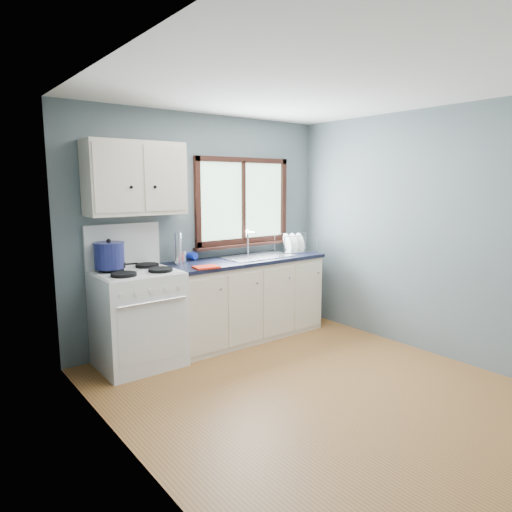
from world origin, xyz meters
TOP-DOWN VIEW (x-y plane):
  - floor at (0.00, 0.00)m, footprint 3.20×3.60m
  - ceiling at (0.00, 0.00)m, footprint 3.20×3.60m
  - wall_back at (0.00, 1.81)m, footprint 3.20×0.02m
  - wall_left at (-1.61, 0.00)m, footprint 0.02×3.60m
  - wall_right at (1.61, 0.00)m, footprint 0.02×3.60m
  - gas_range at (-0.95, 1.47)m, footprint 0.76×0.69m
  - base_cabinets at (0.36, 1.49)m, footprint 1.85×0.60m
  - countertop at (0.36, 1.49)m, footprint 1.89×0.64m
  - sink at (0.54, 1.49)m, footprint 0.84×0.46m
  - window at (0.54, 1.77)m, footprint 1.36×0.10m
  - upper_cabinets at (-0.85, 1.63)m, footprint 0.95×0.35m
  - skillet at (-1.12, 1.61)m, footprint 0.37×0.27m
  - stockpot at (-1.15, 1.61)m, footprint 0.37×0.37m
  - utensil_crock at (-0.37, 1.65)m, footprint 0.14×0.14m
  - thermos at (-0.43, 1.60)m, footprint 0.10×0.10m
  - soap_bottle at (-0.17, 1.70)m, footprint 0.11×0.11m
  - dish_towel at (-0.31, 1.25)m, footprint 0.27×0.21m
  - dish_rack at (1.13, 1.52)m, footprint 0.53×0.46m

SIDE VIEW (x-z plane):
  - floor at x=0.00m, z-range -0.02..0.00m
  - base_cabinets at x=0.36m, z-range -0.03..0.85m
  - gas_range at x=-0.95m, z-range -0.19..1.17m
  - sink at x=0.54m, z-range 0.64..1.08m
  - countertop at x=0.36m, z-range 0.88..0.92m
  - dish_towel at x=-0.31m, z-range 0.92..0.94m
  - dish_rack at x=1.13m, z-range 0.86..1.10m
  - skillet at x=-1.12m, z-range 0.96..1.01m
  - utensil_crock at x=-0.37m, z-range 0.82..1.17m
  - soap_bottle at x=-0.17m, z-range 0.92..1.15m
  - thermos at x=-0.43m, z-range 0.92..1.25m
  - stockpot at x=-1.15m, z-range 0.95..1.23m
  - wall_back at x=0.00m, z-range 0.00..2.50m
  - wall_left at x=-1.61m, z-range 0.00..2.50m
  - wall_right at x=1.61m, z-range 0.00..2.50m
  - window at x=0.54m, z-range 0.96..1.99m
  - upper_cabinets at x=-0.85m, z-range 1.45..2.15m
  - ceiling at x=0.00m, z-range 2.50..2.52m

